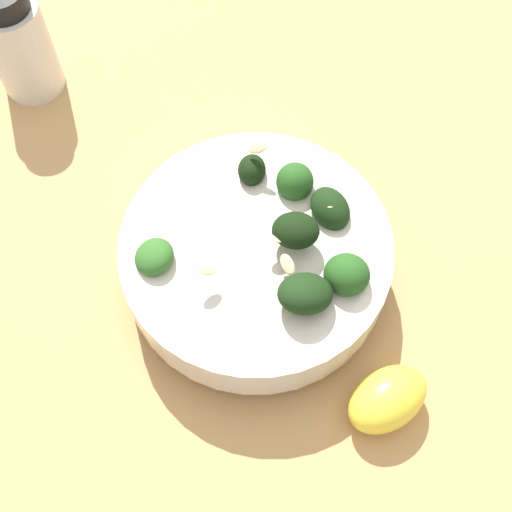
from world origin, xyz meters
TOP-DOWN VIEW (x-y plane):
  - ground_plane at (0.00, 0.00)cm, footprint 69.43×69.43cm
  - bowl_of_broccoli at (-3.51, -2.84)cm, footprint 22.58×22.58cm
  - lemon_wedge at (-14.22, -14.05)cm, footprint 8.02×8.33cm
  - bottle_short at (16.58, 22.55)cm, footprint 6.18×6.18cm

SIDE VIEW (x-z plane):
  - ground_plane at x=0.00cm, z-range -3.50..0.00cm
  - lemon_wedge at x=-14.22cm, z-range 0.00..4.31cm
  - bowl_of_broccoli at x=-3.51cm, z-range -1.11..9.27cm
  - bottle_short at x=16.58cm, z-range -0.33..11.79cm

